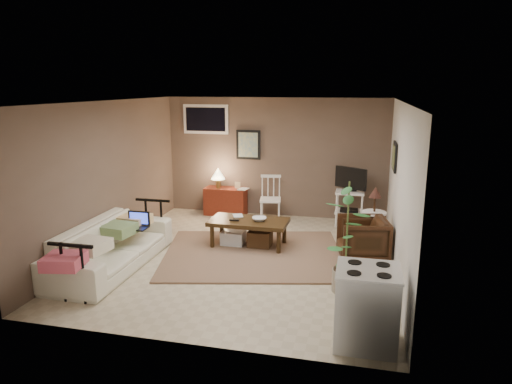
% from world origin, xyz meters
% --- Properties ---
extents(floor, '(5.00, 5.00, 0.00)m').
position_xyz_m(floor, '(0.00, 0.00, 0.00)').
color(floor, '#C1B293').
rests_on(floor, ground).
extents(art_back, '(0.50, 0.03, 0.60)m').
position_xyz_m(art_back, '(-0.55, 2.48, 1.45)').
color(art_back, black).
extents(art_right, '(0.03, 0.60, 0.45)m').
position_xyz_m(art_right, '(2.23, 1.05, 1.52)').
color(art_right, black).
extents(window, '(0.96, 0.03, 0.60)m').
position_xyz_m(window, '(-1.45, 2.48, 1.95)').
color(window, white).
extents(rug, '(3.21, 2.79, 0.03)m').
position_xyz_m(rug, '(0.11, 0.15, 0.01)').
color(rug, '#7E6149').
rests_on(rug, floor).
extents(coffee_table, '(1.30, 0.68, 0.49)m').
position_xyz_m(coffee_table, '(-0.07, 0.51, 0.27)').
color(coffee_table, '#321E0D').
rests_on(coffee_table, floor).
extents(sofa, '(0.67, 2.30, 0.90)m').
position_xyz_m(sofa, '(-1.80, -0.81, 0.45)').
color(sofa, '#ECE7CC').
rests_on(sofa, floor).
extents(sofa_pillows, '(0.44, 2.19, 0.15)m').
position_xyz_m(sofa_pillows, '(-1.74, -1.08, 0.55)').
color(sofa_pillows, beige).
rests_on(sofa_pillows, sofa).
extents(sofa_end_rails, '(0.62, 2.30, 0.77)m').
position_xyz_m(sofa_end_rails, '(-1.67, -0.81, 0.39)').
color(sofa_end_rails, black).
rests_on(sofa_end_rails, floor).
extents(laptop, '(0.35, 0.26, 0.24)m').
position_xyz_m(laptop, '(-1.58, -0.41, 0.58)').
color(laptop, black).
rests_on(laptop, sofa).
extents(red_console, '(0.85, 0.38, 0.98)m').
position_xyz_m(red_console, '(-1.01, 2.28, 0.34)').
color(red_console, maroon).
rests_on(red_console, floor).
extents(spindle_chair, '(0.46, 0.46, 0.89)m').
position_xyz_m(spindle_chair, '(-0.01, 2.11, 0.42)').
color(spindle_chair, white).
rests_on(spindle_chair, floor).
extents(tv_stand, '(0.59, 0.44, 1.13)m').
position_xyz_m(tv_stand, '(1.53, 2.10, 0.60)').
color(tv_stand, white).
rests_on(tv_stand, floor).
extents(side_table, '(0.39, 0.39, 1.05)m').
position_xyz_m(side_table, '(1.96, 0.87, 0.65)').
color(side_table, white).
rests_on(side_table, floor).
extents(armchair, '(0.79, 0.82, 0.73)m').
position_xyz_m(armchair, '(1.79, 0.35, 0.37)').
color(armchair, black).
rests_on(armchair, floor).
extents(potted_plant, '(0.37, 0.37, 1.50)m').
position_xyz_m(potted_plant, '(1.58, -0.85, 0.80)').
color(potted_plant, tan).
rests_on(potted_plant, floor).
extents(stove, '(0.64, 0.60, 0.84)m').
position_xyz_m(stove, '(1.84, -2.07, 0.42)').
color(stove, silver).
rests_on(stove, floor).
extents(bowl, '(0.24, 0.11, 0.23)m').
position_xyz_m(bowl, '(0.12, 0.51, 0.58)').
color(bowl, '#321E0D').
rests_on(bowl, coffee_table).
extents(book_table, '(0.16, 0.08, 0.22)m').
position_xyz_m(book_table, '(-0.36, 0.65, 0.57)').
color(book_table, '#321E0D').
rests_on(book_table, coffee_table).
extents(book_console, '(0.18, 0.05, 0.24)m').
position_xyz_m(book_console, '(-0.68, 2.23, 0.69)').
color(book_console, '#321E0D').
rests_on(book_console, red_console).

